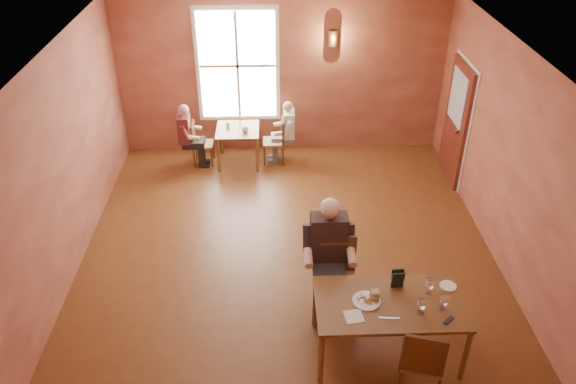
{
  "coord_description": "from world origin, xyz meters",
  "views": [
    {
      "loc": [
        -0.22,
        -6.33,
        5.22
      ],
      "look_at": [
        0.0,
        0.2,
        1.05
      ],
      "focal_mm": 35.0,
      "sensor_mm": 36.0,
      "label": 1
    }
  ],
  "objects_px": {
    "diner_white": "(275,134)",
    "diner_maroon": "(201,135)",
    "diner_main": "(339,269)",
    "chair_diner_maroon": "(203,143)",
    "chair_diner_white": "(273,141)",
    "chair_diner_main": "(338,281)",
    "main_table": "(386,327)",
    "chair_empty": "(422,357)",
    "second_table": "(238,146)"
  },
  "relations": [
    {
      "from": "diner_white",
      "to": "diner_maroon",
      "type": "bearing_deg",
      "value": 90.0
    },
    {
      "from": "diner_main",
      "to": "chair_diner_maroon",
      "type": "distance_m",
      "value": 4.55
    },
    {
      "from": "chair_diner_white",
      "to": "diner_main",
      "type": "bearing_deg",
      "value": -169.42
    },
    {
      "from": "chair_diner_main",
      "to": "diner_white",
      "type": "xyz_separation_m",
      "value": [
        -0.72,
        4.01,
        0.04
      ]
    },
    {
      "from": "main_table",
      "to": "chair_empty",
      "type": "xyz_separation_m",
      "value": [
        0.28,
        -0.54,
        0.1
      ]
    },
    {
      "from": "chair_diner_main",
      "to": "diner_maroon",
      "type": "distance_m",
      "value": 4.52
    },
    {
      "from": "second_table",
      "to": "chair_diner_maroon",
      "type": "relative_size",
      "value": 0.95
    },
    {
      "from": "chair_diner_white",
      "to": "chair_diner_maroon",
      "type": "xyz_separation_m",
      "value": [
        -1.3,
        0.0,
        -0.03
      ]
    },
    {
      "from": "main_table",
      "to": "second_table",
      "type": "bearing_deg",
      "value": 112.22
    },
    {
      "from": "main_table",
      "to": "second_table",
      "type": "xyz_separation_m",
      "value": [
        -1.9,
        4.66,
        -0.05
      ]
    },
    {
      "from": "main_table",
      "to": "chair_empty",
      "type": "distance_m",
      "value": 0.61
    },
    {
      "from": "chair_diner_maroon",
      "to": "diner_white",
      "type": "bearing_deg",
      "value": 90.0
    },
    {
      "from": "diner_main",
      "to": "diner_white",
      "type": "height_order",
      "value": "diner_main"
    },
    {
      "from": "chair_diner_maroon",
      "to": "diner_maroon",
      "type": "distance_m",
      "value": 0.18
    },
    {
      "from": "diner_white",
      "to": "chair_empty",
      "type": "bearing_deg",
      "value": -163.9
    },
    {
      "from": "second_table",
      "to": "diner_maroon",
      "type": "bearing_deg",
      "value": 180.0
    },
    {
      "from": "diner_main",
      "to": "second_table",
      "type": "distance_m",
      "value": 4.3
    },
    {
      "from": "main_table",
      "to": "chair_diner_maroon",
      "type": "xyz_separation_m",
      "value": [
        -2.55,
        4.66,
        0.01
      ]
    },
    {
      "from": "chair_diner_maroon",
      "to": "second_table",
      "type": "bearing_deg",
      "value": 90.0
    },
    {
      "from": "chair_diner_main",
      "to": "chair_empty",
      "type": "xyz_separation_m",
      "value": [
        0.78,
        -1.19,
        -0.04
      ]
    },
    {
      "from": "diner_main",
      "to": "second_table",
      "type": "relative_size",
      "value": 1.95
    },
    {
      "from": "chair_diner_main",
      "to": "diner_main",
      "type": "distance_m",
      "value": 0.22
    },
    {
      "from": "main_table",
      "to": "chair_empty",
      "type": "bearing_deg",
      "value": -62.84
    },
    {
      "from": "chair_diner_main",
      "to": "chair_diner_white",
      "type": "height_order",
      "value": "chair_diner_main"
    },
    {
      "from": "second_table",
      "to": "chair_diner_maroon",
      "type": "height_order",
      "value": "chair_diner_maroon"
    },
    {
      "from": "second_table",
      "to": "chair_diner_white",
      "type": "distance_m",
      "value": 0.66
    },
    {
      "from": "chair_diner_main",
      "to": "diner_white",
      "type": "relative_size",
      "value": 0.94
    },
    {
      "from": "diner_white",
      "to": "diner_maroon",
      "type": "height_order",
      "value": "diner_maroon"
    },
    {
      "from": "main_table",
      "to": "chair_diner_white",
      "type": "height_order",
      "value": "chair_diner_white"
    },
    {
      "from": "chair_diner_white",
      "to": "chair_diner_maroon",
      "type": "distance_m",
      "value": 1.3
    },
    {
      "from": "diner_main",
      "to": "chair_diner_white",
      "type": "relative_size",
      "value": 1.73
    },
    {
      "from": "diner_main",
      "to": "second_table",
      "type": "xyz_separation_m",
      "value": [
        -1.4,
        4.04,
        -0.41
      ]
    },
    {
      "from": "chair_diner_white",
      "to": "diner_white",
      "type": "relative_size",
      "value": 0.77
    },
    {
      "from": "chair_diner_maroon",
      "to": "diner_maroon",
      "type": "bearing_deg",
      "value": -90.0
    },
    {
      "from": "second_table",
      "to": "chair_diner_white",
      "type": "xyz_separation_m",
      "value": [
        0.65,
        0.0,
        0.09
      ]
    },
    {
      "from": "chair_diner_main",
      "to": "chair_diner_maroon",
      "type": "distance_m",
      "value": 4.51
    },
    {
      "from": "second_table",
      "to": "diner_white",
      "type": "height_order",
      "value": "diner_white"
    },
    {
      "from": "chair_empty",
      "to": "chair_diner_white",
      "type": "relative_size",
      "value": 1.13
    },
    {
      "from": "chair_empty",
      "to": "second_table",
      "type": "relative_size",
      "value": 1.27
    },
    {
      "from": "chair_diner_main",
      "to": "second_table",
      "type": "bearing_deg",
      "value": -70.71
    },
    {
      "from": "diner_white",
      "to": "chair_diner_white",
      "type": "bearing_deg",
      "value": 90.0
    },
    {
      "from": "diner_main",
      "to": "chair_empty",
      "type": "relative_size",
      "value": 1.53
    },
    {
      "from": "chair_diner_white",
      "to": "second_table",
      "type": "bearing_deg",
      "value": 90.0
    },
    {
      "from": "main_table",
      "to": "diner_white",
      "type": "distance_m",
      "value": 4.82
    },
    {
      "from": "main_table",
      "to": "diner_maroon",
      "type": "xyz_separation_m",
      "value": [
        -2.58,
        4.66,
        0.19
      ]
    },
    {
      "from": "chair_diner_maroon",
      "to": "main_table",
      "type": "bearing_deg",
      "value": 28.72
    },
    {
      "from": "main_table",
      "to": "second_table",
      "type": "relative_size",
      "value": 2.16
    },
    {
      "from": "diner_main",
      "to": "second_table",
      "type": "bearing_deg",
      "value": -70.84
    },
    {
      "from": "chair_empty",
      "to": "main_table",
      "type": "bearing_deg",
      "value": 132.75
    },
    {
      "from": "chair_diner_white",
      "to": "chair_diner_maroon",
      "type": "bearing_deg",
      "value": 90.0
    }
  ]
}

